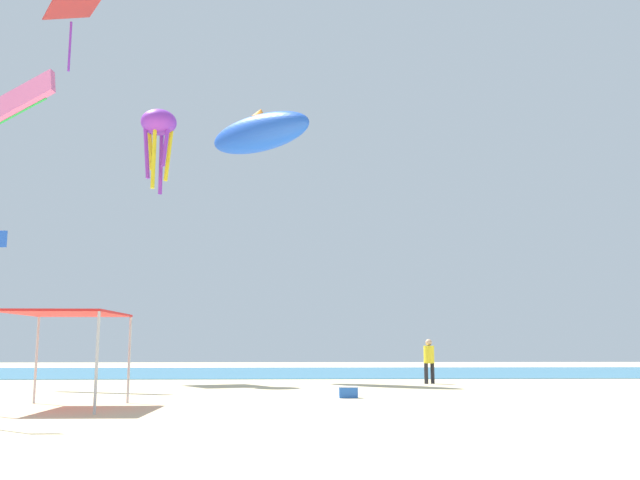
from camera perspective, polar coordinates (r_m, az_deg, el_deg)
ground at (r=14.60m, az=4.80°, el=-15.03°), size 110.00×110.00×0.10m
ocean_strip at (r=42.70m, az=0.13°, el=-10.82°), size 110.00×18.09×0.03m
canopy_tent at (r=19.12m, az=-20.16°, el=-5.97°), size 2.63×3.30×2.43m
person_near_tent at (r=30.04m, az=8.96°, el=-9.53°), size 0.46×0.44×1.86m
cooler_box at (r=21.61m, az=2.35°, el=-12.40°), size 0.57×0.37×0.35m
kite_parafoil_pink at (r=32.47m, az=-23.75°, el=10.40°), size 3.81×1.95×2.49m
kite_diamond_red at (r=41.44m, az=-19.75°, el=17.26°), size 3.50×3.54×4.00m
kite_octopus_purple at (r=33.27m, az=-13.14°, el=9.08°), size 2.30×2.30×3.87m
kite_inflatable_blue at (r=33.63m, az=-5.00°, el=8.78°), size 5.94×5.51×2.41m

